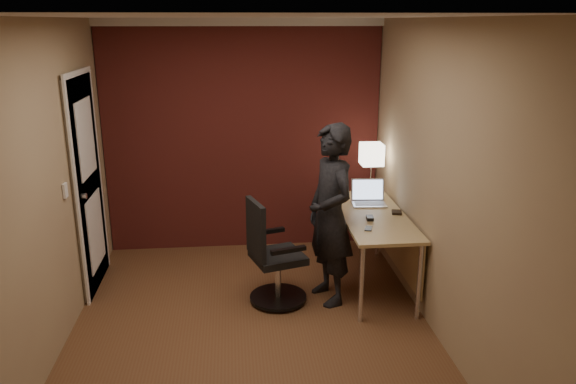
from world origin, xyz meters
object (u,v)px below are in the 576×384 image
object	(u,v)px
office_chair	(272,259)
desk	(380,226)
wallet	(397,212)
laptop	(368,197)
desk_lamp	(372,155)
mouse	(370,218)
phone	(369,228)
person	(330,215)

from	to	relation	value
office_chair	desk	bearing A→B (deg)	14.36
wallet	office_chair	xyz separation A→B (m)	(-1.21, -0.26, -0.32)
desk	laptop	size ratio (longest dim) A/B	4.30
office_chair	desk_lamp	bearing A→B (deg)	39.39
desk_lamp	office_chair	size ratio (longest dim) A/B	0.56
desk_lamp	mouse	xyz separation A→B (m)	(-0.20, -0.80, -0.40)
phone	person	bearing A→B (deg)	174.68
mouse	laptop	bearing A→B (deg)	84.25
desk_lamp	laptop	distance (m)	0.48
laptop	office_chair	bearing A→B (deg)	-149.65
desk_lamp	mouse	world-z (taller)	desk_lamp
wallet	person	size ratio (longest dim) A/B	0.07
laptop	mouse	world-z (taller)	laptop
desk_lamp	person	size ratio (longest dim) A/B	0.33
wallet	person	xyz separation A→B (m)	(-0.68, -0.24, 0.08)
desk_lamp	person	world-z (taller)	person
laptop	phone	xyz separation A→B (m)	(-0.17, -0.72, -0.06)
wallet	office_chair	world-z (taller)	office_chair
desk	phone	bearing A→B (deg)	-117.95
desk_lamp	person	xyz separation A→B (m)	(-0.58, -0.89, -0.33)
desk	laptop	xyz separation A→B (m)	(-0.04, 0.32, 0.19)
desk	office_chair	bearing A→B (deg)	-165.64
desk_lamp	phone	distance (m)	1.14
person	laptop	bearing A→B (deg)	122.94
desk	office_chair	world-z (taller)	office_chair
mouse	phone	distance (m)	0.25
phone	office_chair	bearing A→B (deg)	-169.42
wallet	person	distance (m)	0.72
mouse	phone	world-z (taller)	mouse
wallet	mouse	bearing A→B (deg)	-153.66
office_chair	person	size ratio (longest dim) A/B	0.59
wallet	office_chair	bearing A→B (deg)	-167.99
phone	mouse	bearing A→B (deg)	92.54
wallet	laptop	bearing A→B (deg)	120.20
wallet	desk_lamp	bearing A→B (deg)	98.57
mouse	office_chair	xyz separation A→B (m)	(-0.91, -0.11, -0.32)
desk	desk_lamp	xyz separation A→B (m)	(0.06, 0.64, 0.55)
mouse	person	xyz separation A→B (m)	(-0.38, -0.09, 0.07)
desk	mouse	size ratio (longest dim) A/B	15.00
mouse	wallet	world-z (taller)	mouse
mouse	wallet	xyz separation A→B (m)	(0.29, 0.15, -0.01)
desk	phone	world-z (taller)	phone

